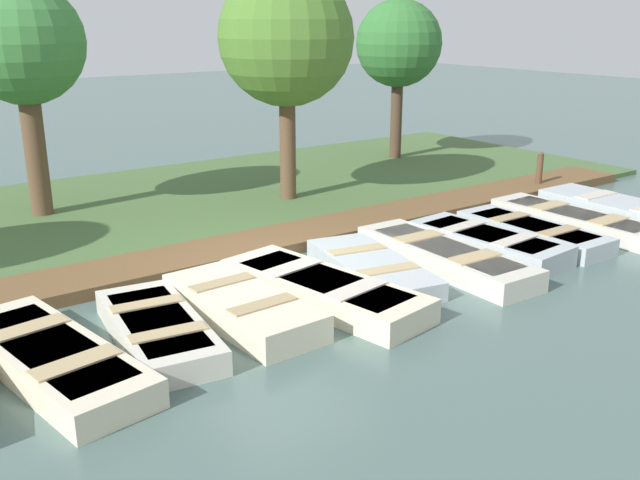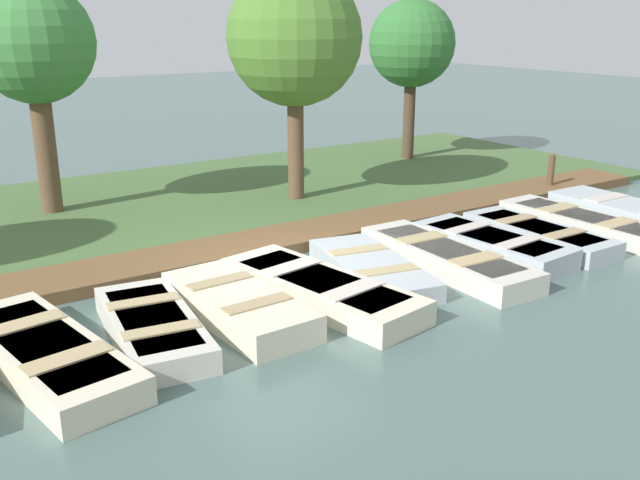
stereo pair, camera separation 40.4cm
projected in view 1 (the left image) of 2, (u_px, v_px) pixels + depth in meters
ground_plane at (283, 277)px, 11.73m from camera, size 80.00×80.00×0.00m
shore_bank at (158, 209)px, 15.57m from camera, size 8.00×24.00×0.12m
dock_walkway at (239, 249)px, 12.80m from camera, size 1.27×21.37×0.21m
rowboat_2 at (51, 358)px, 8.55m from camera, size 3.51×1.60×0.38m
rowboat_3 at (158, 329)px, 9.35m from camera, size 2.84×1.42×0.36m
rowboat_4 at (242, 306)px, 10.02m from camera, size 2.81×1.19×0.42m
rowboat_5 at (323, 289)px, 10.66m from camera, size 3.63×1.70×0.40m
rowboat_6 at (372, 268)px, 11.66m from camera, size 2.99×1.65×0.33m
rowboat_7 at (444, 256)px, 12.12m from camera, size 3.58×1.11×0.39m
rowboat_8 at (487, 243)px, 12.80m from camera, size 3.00×1.32×0.41m
rowboat_9 at (532, 232)px, 13.54m from camera, size 3.01×1.01×0.35m
rowboat_10 at (576, 220)px, 14.33m from camera, size 3.58×1.07×0.35m
rowboat_11 at (622, 210)px, 14.90m from camera, size 3.45×1.22×0.42m
mooring_post_far at (539, 171)px, 17.21m from camera, size 0.15×0.15×0.98m
park_tree_left at (23, 46)px, 13.94m from camera, size 2.43×2.43×4.82m
park_tree_center at (286, 39)px, 15.20m from camera, size 2.93×2.93×5.12m
park_tree_right at (399, 45)px, 19.90m from camera, size 2.41×2.41×4.55m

